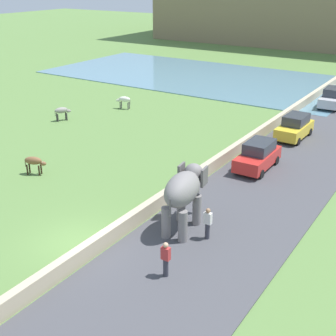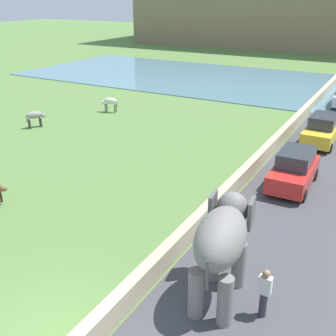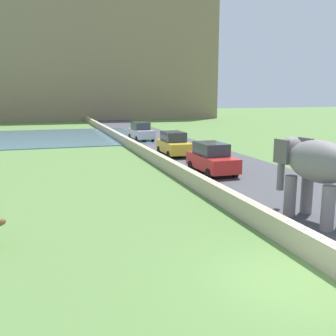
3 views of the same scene
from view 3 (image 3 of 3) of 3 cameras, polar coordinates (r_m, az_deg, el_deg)
The scene contains 8 objects.
ground_plane at distance 10.47m, azimuth 17.94°, elevation -15.46°, with size 220.00×220.00×0.00m, color #567A3D.
road_surface at distance 29.88m, azimuth 3.46°, elevation 2.14°, with size 7.00×120.00×0.06m, color #424247.
barrier_wall at distance 26.77m, azimuth -2.59°, elevation 1.91°, with size 0.40×110.00×0.78m, color tan.
hill_distant at distance 82.53m, azimuth -18.49°, elevation 15.03°, with size 64.00×28.00×22.64m, color #897556.
elephant at distance 14.66m, azimuth 20.84°, elevation 0.27°, with size 1.77×3.56×2.99m.
car_yellow at distance 28.82m, azimuth 0.87°, elevation 3.58°, with size 1.85×4.03×1.80m.
car_silver at distance 38.73m, azimuth -4.04°, elevation 5.43°, with size 1.95×4.08×1.80m.
car_red at distance 22.42m, azimuth 6.51°, elevation 1.42°, with size 1.83×4.02×1.80m.
Camera 3 is at (-5.66, -7.54, 4.55)m, focal length 41.14 mm.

